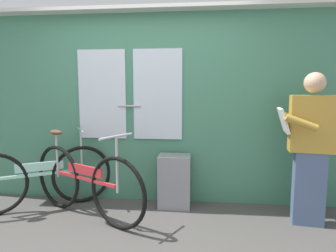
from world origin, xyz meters
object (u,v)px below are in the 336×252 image
at_px(passenger_reading_newspaper, 310,146).
at_px(trash_bin_by_wall, 174,181).
at_px(bicycle_near_door, 85,182).
at_px(bicycle_leaning_behind, 40,177).

height_order(passenger_reading_newspaper, trash_bin_by_wall, passenger_reading_newspaper).
relative_size(bicycle_near_door, passenger_reading_newspaper, 0.97).
bearing_deg(trash_bin_by_wall, bicycle_near_door, -157.62).
xyz_separation_m(bicycle_leaning_behind, trash_bin_by_wall, (1.58, 0.23, -0.07)).
xyz_separation_m(passenger_reading_newspaper, trash_bin_by_wall, (-1.42, 0.30, -0.52)).
xyz_separation_m(bicycle_near_door, passenger_reading_newspaper, (2.38, 0.09, 0.43)).
xyz_separation_m(bicycle_near_door, bicycle_leaning_behind, (-0.62, 0.16, -0.02)).
bearing_deg(passenger_reading_newspaper, bicycle_near_door, 10.48).
bearing_deg(passenger_reading_newspaper, trash_bin_by_wall, -3.72).
bearing_deg(bicycle_near_door, trash_bin_by_wall, 50.95).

